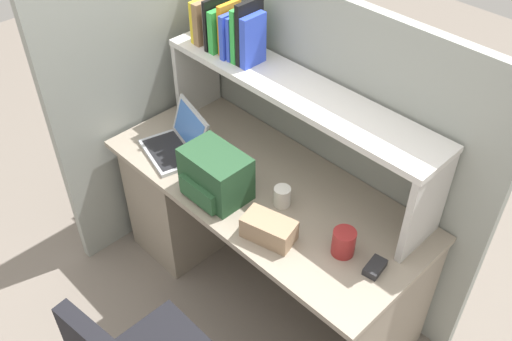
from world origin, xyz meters
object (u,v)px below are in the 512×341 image
(snack_canister, at_px, (344,242))
(paper_cup, at_px, (282,196))
(tissue_box, at_px, (269,229))
(backpack, at_px, (215,175))
(laptop, at_px, (177,143))
(computer_mouse, at_px, (375,267))

(snack_canister, bearing_deg, paper_cup, 175.80)
(tissue_box, height_order, snack_canister, snack_canister)
(backpack, relative_size, paper_cup, 3.22)
(paper_cup, bearing_deg, snack_canister, -4.20)
(laptop, distance_m, paper_cup, 0.63)
(laptop, distance_m, snack_canister, 0.99)
(backpack, distance_m, computer_mouse, 0.80)
(tissue_box, bearing_deg, paper_cup, 104.08)
(computer_mouse, relative_size, snack_canister, 0.88)
(backpack, xyz_separation_m, computer_mouse, (0.78, 0.16, -0.09))
(laptop, distance_m, computer_mouse, 1.14)
(laptop, height_order, tissue_box, laptop)
(computer_mouse, relative_size, paper_cup, 1.12)
(laptop, xyz_separation_m, computer_mouse, (1.14, 0.09, -0.03))
(snack_canister, bearing_deg, backpack, -167.66)
(tissue_box, bearing_deg, laptop, 158.47)
(laptop, bearing_deg, backpack, -10.96)
(computer_mouse, xyz_separation_m, tissue_box, (-0.42, -0.18, 0.03))
(paper_cup, distance_m, tissue_box, 0.21)
(backpack, bearing_deg, snack_canister, 12.34)
(computer_mouse, bearing_deg, laptop, 175.90)
(computer_mouse, xyz_separation_m, snack_canister, (-0.15, -0.02, 0.04))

